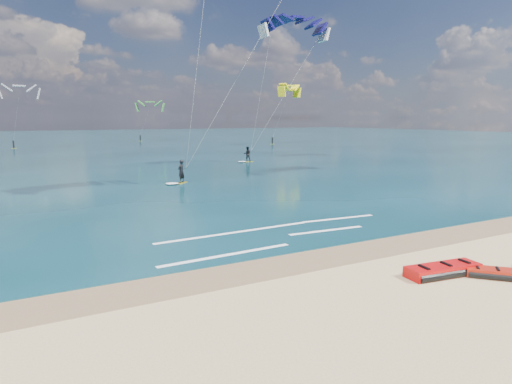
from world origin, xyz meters
TOP-DOWN VIEW (x-y plane):
  - ground at (0.00, 40.00)m, footprint 320.00×320.00m
  - wet_sand_strip at (0.00, 3.00)m, footprint 320.00×2.40m
  - sea at (0.00, 104.00)m, footprint 320.00×200.00m
  - packed_kite_left at (3.61, -0.67)m, footprint 3.12×1.59m
  - packed_kite_mid at (4.99, -1.67)m, footprint 2.07×2.13m
  - kitesurfer_main at (4.85, 21.22)m, footprint 10.94×10.21m
  - kitesurfer_far at (18.48, 36.30)m, footprint 10.29×7.41m
  - shoreline_foam at (1.32, 6.97)m, footprint 13.25×3.71m
  - distant_kites at (18.54, 77.75)m, footprint 53.40×29.80m

SIDE VIEW (x-z plane):
  - ground at x=0.00m, z-range 0.00..0.00m
  - packed_kite_left at x=3.61m, z-range -0.22..0.22m
  - packed_kite_mid at x=4.99m, z-range -0.18..0.18m
  - wet_sand_strip at x=0.00m, z-range 0.00..0.01m
  - sea at x=0.00m, z-range 0.00..0.04m
  - shoreline_foam at x=1.32m, z-range 0.04..0.05m
  - distant_kites at x=18.54m, z-range -0.54..11.14m
  - kitesurfer_far at x=18.48m, z-range 0.31..18.38m
  - kitesurfer_main at x=4.85m, z-range 0.20..19.95m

